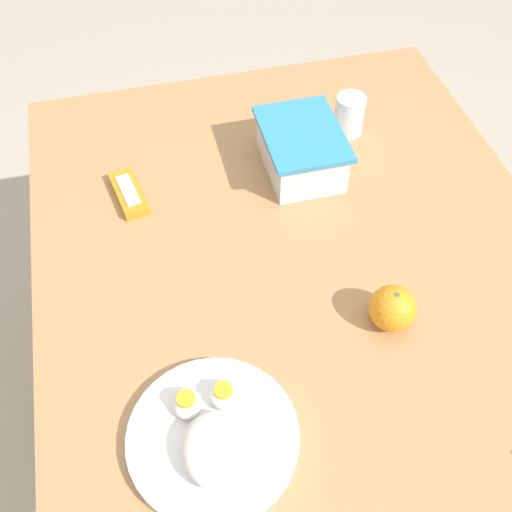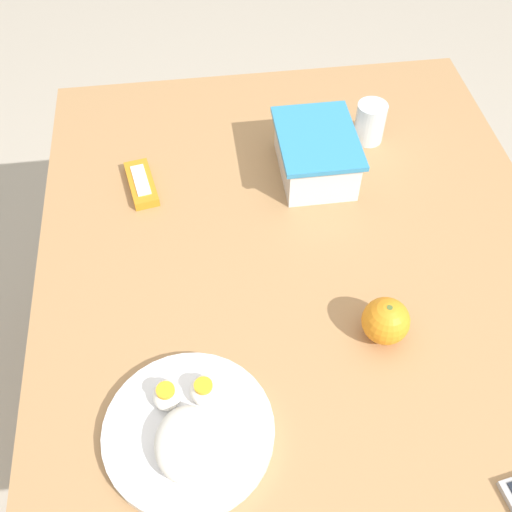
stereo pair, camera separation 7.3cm
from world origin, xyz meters
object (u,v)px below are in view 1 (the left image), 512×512
at_px(orange_fruit, 393,308).
at_px(drinking_glass, 349,115).
at_px(candy_bar, 129,193).
at_px(rice_plate, 213,438).
at_px(food_container, 301,152).

relative_size(orange_fruit, drinking_glass, 0.88).
relative_size(candy_bar, drinking_glass, 1.50).
relative_size(orange_fruit, candy_bar, 0.59).
distance_m(orange_fruit, rice_plate, 0.34).
bearing_deg(food_container, drinking_glass, 122.88).
relative_size(rice_plate, candy_bar, 1.90).
distance_m(food_container, rice_plate, 0.59).
xyz_separation_m(food_container, candy_bar, (-0.00, -0.34, -0.03)).
distance_m(orange_fruit, candy_bar, 0.54).
bearing_deg(food_container, candy_bar, -90.23).
xyz_separation_m(rice_plate, candy_bar, (-0.52, -0.06, -0.01)).
distance_m(food_container, candy_bar, 0.34).
relative_size(food_container, rice_plate, 0.81).
xyz_separation_m(orange_fruit, drinking_glass, (-0.47, 0.10, 0.01)).
relative_size(food_container, drinking_glass, 2.31).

